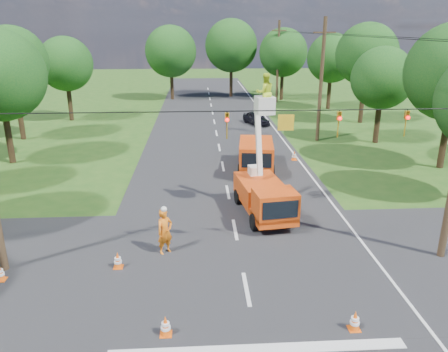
{
  "coord_description": "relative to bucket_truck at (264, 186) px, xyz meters",
  "views": [
    {
      "loc": [
        -1.67,
        -13.82,
        9.23
      ],
      "look_at": [
        -0.5,
        5.47,
        2.6
      ],
      "focal_mm": 35.0,
      "sensor_mm": 36.0,
      "label": 1
    }
  ],
  "objects": [
    {
      "name": "ground",
      "position": [
        -1.62,
        13.35,
        -1.6
      ],
      "size": [
        140.0,
        140.0,
        0.0
      ],
      "primitive_type": "plane",
      "color": "#244E17",
      "rests_on": "ground"
    },
    {
      "name": "distant_car",
      "position": [
        2.49,
        22.01,
        -0.97
      ],
      "size": [
        2.64,
        3.93,
        1.24
      ],
      "primitive_type": "imported",
      "rotation": [
        0.0,
        0.0,
        0.35
      ],
      "color": "black",
      "rests_on": "ground"
    },
    {
      "name": "traffic_cone_7",
      "position": [
        3.65,
        9.6,
        -1.24
      ],
      "size": [
        0.38,
        0.38,
        0.71
      ],
      "color": "#F1580C",
      "rests_on": "ground"
    },
    {
      "name": "tree_right_e",
      "position": [
        12.18,
        30.35,
        4.22
      ],
      "size": [
        5.6,
        5.6,
        8.63
      ],
      "color": "#382616",
      "rests_on": "ground"
    },
    {
      "name": "tree_right_c",
      "position": [
        11.58,
        14.35,
        3.72
      ],
      "size": [
        5.0,
        5.0,
        7.83
      ],
      "color": "#382616",
      "rests_on": "ground"
    },
    {
      "name": "traffic_cone_3",
      "position": [
        0.21,
        5.33,
        -1.24
      ],
      "size": [
        0.38,
        0.38,
        0.71
      ],
      "color": "#F1580C",
      "rests_on": "ground"
    },
    {
      "name": "traffic_cone_0",
      "position": [
        -4.43,
        -8.99,
        -1.24
      ],
      "size": [
        0.38,
        0.38,
        0.71
      ],
      "color": "#F1580C",
      "rests_on": "ground"
    },
    {
      "name": "bucket_truck",
      "position": [
        0.0,
        0.0,
        0.0
      ],
      "size": [
        2.72,
        5.55,
        7.16
      ],
      "rotation": [
        0.0,
        0.0,
        0.14
      ],
      "color": "#DB470F",
      "rests_on": "ground"
    },
    {
      "name": "ground_worker",
      "position": [
        -4.78,
        -3.66,
        -0.58
      ],
      "size": [
        0.88,
        0.84,
        2.02
      ],
      "primitive_type": "imported",
      "rotation": [
        0.0,
        0.0,
        0.67
      ],
      "color": "#FF5E15",
      "rests_on": "ground"
    },
    {
      "name": "traffic_cone_1",
      "position": [
        1.58,
        -9.11,
        -1.24
      ],
      "size": [
        0.38,
        0.38,
        0.71
      ],
      "color": "#F1580C",
      "rests_on": "ground"
    },
    {
      "name": "stop_bar",
      "position": [
        -1.62,
        -9.85,
        -1.6
      ],
      "size": [
        9.0,
        0.45,
        0.02
      ],
      "primitive_type": "cube",
      "color": "silver",
      "rests_on": "ground"
    },
    {
      "name": "tree_far_b",
      "position": [
        1.38,
        40.35,
        5.21
      ],
      "size": [
        7.0,
        7.0,
        10.32
      ],
      "color": "#382616",
      "rests_on": "ground"
    },
    {
      "name": "tree_far_a",
      "position": [
        -6.62,
        38.35,
        4.59
      ],
      "size": [
        6.6,
        6.6,
        9.5
      ],
      "color": "#382616",
      "rests_on": "ground"
    },
    {
      "name": "second_truck",
      "position": [
        0.57,
        7.47,
        -0.47
      ],
      "size": [
        2.88,
        6.01,
        2.17
      ],
      "rotation": [
        0.0,
        0.0,
        -0.12
      ],
      "color": "#DB470F",
      "rests_on": "ground"
    },
    {
      "name": "pole_right_far",
      "position": [
        6.88,
        35.35,
        3.51
      ],
      "size": [
        1.8,
        0.3,
        10.0
      ],
      "color": "#4C3823",
      "rests_on": "ground"
    },
    {
      "name": "tree_left_f",
      "position": [
        -16.42,
        25.35,
        4.09
      ],
      "size": [
        5.4,
        5.4,
        8.4
      ],
      "color": "#382616",
      "rests_on": "ground"
    },
    {
      "name": "tree_far_c",
      "position": [
        7.88,
        37.35,
        4.47
      ],
      "size": [
        6.2,
        6.2,
        9.18
      ],
      "color": "#382616",
      "rests_on": "ground"
    },
    {
      "name": "edge_line",
      "position": [
        3.98,
        13.35,
        -1.6
      ],
      "size": [
        0.12,
        90.0,
        0.02
      ],
      "primitive_type": "cube",
      "color": "silver",
      "rests_on": "ground"
    },
    {
      "name": "traffic_cone_2",
      "position": [
        0.03,
        1.73,
        -1.24
      ],
      "size": [
        0.38,
        0.38,
        0.71
      ],
      "color": "#F1580C",
      "rests_on": "ground"
    },
    {
      "name": "road_main",
      "position": [
        -1.62,
        13.35,
        -1.6
      ],
      "size": [
        12.0,
        100.0,
        0.06
      ],
      "primitive_type": "cube",
      "color": "black",
      "rests_on": "ground"
    },
    {
      "name": "tree_left_e",
      "position": [
        -18.42,
        17.35,
        4.89
      ],
      "size": [
        5.8,
        5.8,
        9.41
      ],
      "color": "#382616",
      "rests_on": "ground"
    },
    {
      "name": "pole_right_mid",
      "position": [
        6.88,
        15.35,
        3.51
      ],
      "size": [
        1.8,
        0.3,
        10.0
      ],
      "color": "#4C3823",
      "rests_on": "ground"
    },
    {
      "name": "tree_right_d",
      "position": [
        13.18,
        22.35,
        5.08
      ],
      "size": [
        6.0,
        6.0,
        9.7
      ],
      "color": "#382616",
      "rests_on": "ground"
    },
    {
      "name": "road_cross",
      "position": [
        -1.62,
        -4.65,
        -1.6
      ],
      "size": [
        56.0,
        10.0,
        0.07
      ],
      "primitive_type": "cube",
      "color": "black",
      "rests_on": "ground"
    },
    {
      "name": "signal_span",
      "position": [
        0.6,
        -4.65,
        4.28
      ],
      "size": [
        18.0,
        0.29,
        1.07
      ],
      "color": "black",
      "rests_on": "ground"
    },
    {
      "name": "traffic_cone_5",
      "position": [
        -10.95,
        -5.46,
        -1.24
      ],
      "size": [
        0.38,
        0.38,
        0.71
      ],
      "color": "#F1580C",
      "rests_on": "ground"
    },
    {
      "name": "traffic_cone_4",
      "position": [
        -6.61,
        -4.8,
        -1.24
      ],
      "size": [
        0.38,
        0.38,
        0.71
      ],
      "color": "#F1580C",
      "rests_on": "ground"
    }
  ]
}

